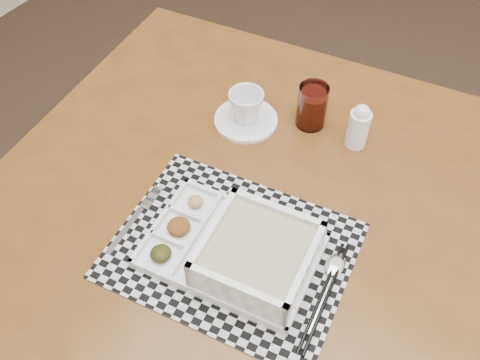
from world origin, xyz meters
name	(u,v)px	position (x,y,z in m)	size (l,w,h in m)	color
floor	(395,281)	(0.00, 0.00, 0.00)	(5.00, 5.00, 0.00)	#322319
dining_table	(249,230)	(-0.30, -0.54, 0.74)	(1.23, 1.23, 0.83)	#4B2B0D
placemat	(232,250)	(-0.27, -0.64, 0.83)	(0.45, 0.35, 0.00)	#B3B4BB
serving_tray	(249,255)	(-0.23, -0.65, 0.86)	(0.34, 0.26, 0.09)	white
fork	(137,217)	(-0.48, -0.68, 0.83)	(0.04, 0.19, 0.00)	silver
spoon	(333,270)	(-0.09, -0.58, 0.83)	(0.04, 0.18, 0.01)	silver
chopsticks	(324,296)	(-0.08, -0.64, 0.83)	(0.05, 0.24, 0.01)	black
saucer	(246,120)	(-0.44, -0.32, 0.83)	(0.15, 0.15, 0.01)	white
cup	(246,106)	(-0.44, -0.32, 0.88)	(0.08, 0.08, 0.08)	white
juice_glass	(312,107)	(-0.31, -0.25, 0.88)	(0.07, 0.07, 0.11)	white
creamer_bottle	(359,126)	(-0.19, -0.25, 0.88)	(0.05, 0.05, 0.11)	white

